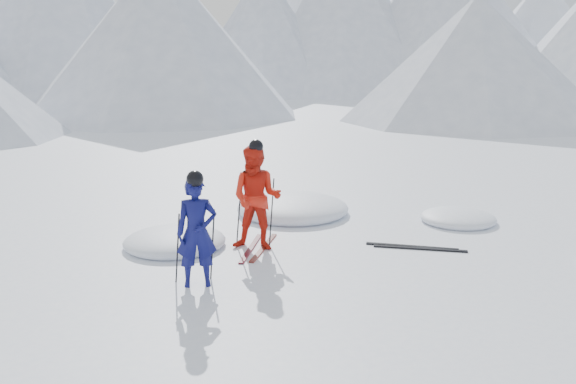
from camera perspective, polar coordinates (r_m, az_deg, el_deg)
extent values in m
plane|color=white|center=(11.20, 8.74, -5.70)|extent=(160.00, 160.00, 0.00)
cone|color=#B2BCD1|center=(51.20, -20.55, 16.19)|extent=(23.96, 23.96, 14.35)
cone|color=#B2BCD1|center=(61.32, -12.65, 14.87)|extent=(17.69, 17.69, 11.93)
cone|color=#B2BCD1|center=(54.15, -2.29, 14.89)|extent=(19.63, 19.63, 10.85)
cone|color=#B2BCD1|center=(58.40, 4.59, 16.33)|extent=(23.31, 23.31, 14.15)
cone|color=#B2BCD1|center=(60.43, 14.30, 16.22)|extent=(28.94, 28.94, 14.88)
cone|color=silver|center=(65.80, 22.51, 13.56)|extent=(24.45, 24.45, 10.76)
cone|color=#B2BCD1|center=(33.82, 17.04, 11.86)|extent=(14.00, 14.00, 6.50)
cone|color=#B2BCD1|center=(36.00, -11.81, 14.17)|extent=(16.00, 16.00, 9.00)
imported|color=#0D0F51|center=(9.46, -8.53, -3.76)|extent=(0.63, 0.42, 1.71)
imported|color=red|center=(11.09, -2.95, -0.57)|extent=(1.14, 1.02, 1.93)
cylinder|color=black|center=(9.68, -10.30, -5.20)|extent=(0.12, 0.08, 1.14)
cylinder|color=black|center=(9.79, -7.08, -4.88)|extent=(0.12, 0.07, 1.14)
cylinder|color=black|center=(11.37, -4.61, -1.92)|extent=(0.13, 0.10, 1.28)
cylinder|color=black|center=(11.36, -1.54, -1.91)|extent=(0.13, 0.09, 1.28)
cube|color=black|center=(11.33, -3.50, -5.27)|extent=(0.65, 1.63, 0.03)
cube|color=black|center=(11.37, -2.29, -5.21)|extent=(0.76, 1.60, 0.03)
cube|color=black|center=(11.64, 11.51, -5.02)|extent=(1.58, 0.79, 0.03)
cube|color=black|center=(11.55, 12.25, -5.20)|extent=(1.61, 0.73, 0.03)
ellipsoid|color=white|center=(11.69, -10.53, -4.98)|extent=(1.91, 1.91, 0.42)
ellipsoid|color=white|center=(13.60, 15.60, -2.69)|extent=(1.61, 1.61, 0.35)
ellipsoid|color=white|center=(13.78, 0.45, -2.00)|extent=(2.52, 2.52, 0.55)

